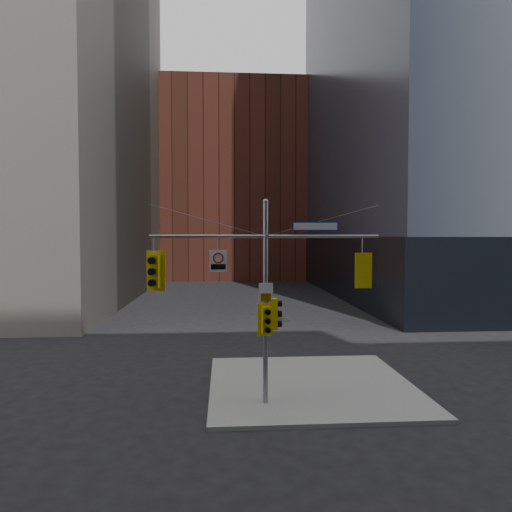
{
  "coord_description": "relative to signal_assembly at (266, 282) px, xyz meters",
  "views": [
    {
      "loc": [
        -1.45,
        -13.79,
        5.96
      ],
      "look_at": [
        -0.34,
        2.0,
        5.31
      ],
      "focal_mm": 32.0,
      "sensor_mm": 36.0,
      "label": 1
    }
  ],
  "objects": [
    {
      "name": "brick_midrise",
      "position": [
        0.0,
        56.01,
        9.58
      ],
      "size": [
        26.0,
        20.0,
        28.0
      ],
      "primitive_type": "cube",
      "color": "brown",
      "rests_on": "ground"
    },
    {
      "name": "traffic_light_pole_side",
      "position": [
        0.33,
        0.01,
        -1.14
      ],
      "size": [
        0.43,
        0.36,
        1.08
      ],
      "rotation": [
        0.0,
        0.0,
        1.62
      ],
      "color": "#D6BB0B",
      "rests_on": "ground"
    },
    {
      "name": "street_blade_ns",
      "position": [
        0.0,
        0.46,
        -1.45
      ],
      "size": [
        0.09,
        0.75,
        0.15
      ],
      "rotation": [
        0.0,
        0.0,
        -0.09
      ],
      "color": "#145926",
      "rests_on": "ground"
    },
    {
      "name": "traffic_light_east_arm",
      "position": [
        3.43,
        0.0,
        0.38
      ],
      "size": [
        0.6,
        0.47,
        1.25
      ],
      "rotation": [
        0.0,
        0.0,
        3.11
      ],
      "color": "#D6BB0B",
      "rests_on": "ground"
    },
    {
      "name": "traffic_light_pole_front",
      "position": [
        -0.0,
        -0.27,
        -1.31
      ],
      "size": [
        0.54,
        0.48,
        1.15
      ],
      "rotation": [
        0.0,
        0.0,
        0.18
      ],
      "color": "#D6BB0B",
      "rests_on": "ground"
    },
    {
      "name": "sidewalk_corner",
      "position": [
        2.0,
        2.01,
        -4.34
      ],
      "size": [
        8.0,
        8.0,
        0.15
      ],
      "primitive_type": "cube",
      "color": "gray",
      "rests_on": "ground"
    },
    {
      "name": "ground",
      "position": [
        0.0,
        -1.99,
        -4.42
      ],
      "size": [
        160.0,
        160.0,
        0.0
      ],
      "primitive_type": "plane",
      "color": "black",
      "rests_on": "ground"
    },
    {
      "name": "podium_ne",
      "position": [
        28.0,
        30.01,
        -1.42
      ],
      "size": [
        36.4,
        36.4,
        6.0
      ],
      "primitive_type": "cube",
      "color": "black",
      "rests_on": "ground"
    },
    {
      "name": "street_sign_blade",
      "position": [
        1.75,
        0.0,
        1.93
      ],
      "size": [
        1.64,
        0.11,
        0.32
      ],
      "rotation": [
        0.0,
        0.0,
        -0.04
      ],
      "color": "navy",
      "rests_on": "ground"
    },
    {
      "name": "street_blade_ew",
      "position": [
        0.45,
        0.01,
        -1.34
      ],
      "size": [
        0.75,
        0.09,
        0.15
      ],
      "rotation": [
        0.0,
        0.0,
        -0.08
      ],
      "color": "silver",
      "rests_on": "ground"
    },
    {
      "name": "traffic_light_west_arm",
      "position": [
        -3.84,
        0.01,
        0.38
      ],
      "size": [
        0.66,
        0.6,
        1.4
      ],
      "rotation": [
        0.0,
        0.0,
        -0.21
      ],
      "color": "#D6BB0B",
      "rests_on": "ground"
    },
    {
      "name": "regulatory_sign_pole",
      "position": [
        0.0,
        -0.12,
        -0.38
      ],
      "size": [
        0.49,
        0.06,
        0.65
      ],
      "rotation": [
        0.0,
        0.0,
        0.04
      ],
      "color": "silver",
      "rests_on": "ground"
    },
    {
      "name": "regulatory_sign_arm",
      "position": [
        -1.65,
        -0.02,
        0.76
      ],
      "size": [
        0.61,
        0.06,
        0.76
      ],
      "rotation": [
        0.0,
        0.0,
        0.0
      ],
      "color": "silver",
      "rests_on": "ground"
    },
    {
      "name": "signal_assembly",
      "position": [
        0.0,
        0.0,
        0.0
      ],
      "size": [
        8.0,
        0.8,
        7.3
      ],
      "color": "gray",
      "rests_on": "ground"
    }
  ]
}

